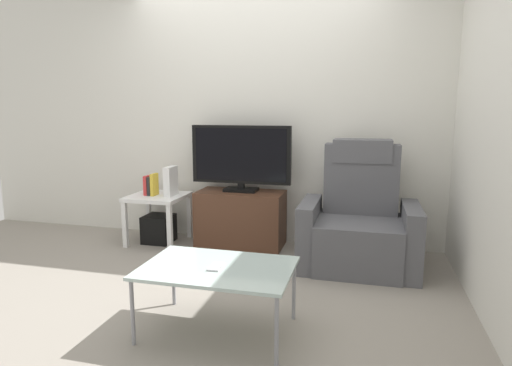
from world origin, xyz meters
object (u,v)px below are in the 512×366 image
object	(u,v)px
book_leftmost	(147,185)
book_rightmost	(154,184)
tv_stand	(241,218)
subwoofer_box	(159,229)
side_table	(158,203)
game_console	(171,181)
coffee_table	(217,271)
book_middle	(151,186)
television	(241,157)
cell_phone	(216,266)
recliner_armchair	(359,223)

from	to	relation	value
book_leftmost	book_rightmost	bearing A→B (deg)	0.00
tv_stand	subwoofer_box	world-z (taller)	tv_stand
book_leftmost	side_table	bearing A→B (deg)	11.31
tv_stand	game_console	size ratio (longest dim) A/B	2.92
coffee_table	book_middle	bearing A→B (deg)	129.08
television	subwoofer_box	xyz separation A→B (m)	(-0.84, -0.13, -0.75)
book_leftmost	book_middle	bearing A→B (deg)	0.00
book_middle	book_rightmost	bearing A→B (deg)	0.00
subwoofer_box	coffee_table	size ratio (longest dim) A/B	0.31
side_table	cell_phone	world-z (taller)	side_table
cell_phone	book_leftmost	bearing A→B (deg)	127.08
coffee_table	television	bearing A→B (deg)	101.74
subwoofer_box	game_console	xyz separation A→B (m)	(0.14, 0.01, 0.50)
television	book_rightmost	world-z (taller)	television
book_rightmost	coffee_table	distance (m)	1.97
television	side_table	world-z (taller)	television
tv_stand	side_table	bearing A→B (deg)	-172.55
cell_phone	game_console	bearing A→B (deg)	120.79
tv_stand	game_console	distance (m)	0.79
subwoofer_box	cell_phone	distance (m)	1.99
coffee_table	cell_phone	bearing A→B (deg)	-101.60
television	game_console	bearing A→B (deg)	-170.32
cell_phone	side_table	bearing A→B (deg)	124.47
television	subwoofer_box	distance (m)	1.13
tv_stand	recliner_armchair	bearing A→B (deg)	-13.78
side_table	book_middle	world-z (taller)	book_middle
recliner_armchair	cell_phone	bearing A→B (deg)	-129.21
cell_phone	coffee_table	bearing A→B (deg)	75.84
recliner_armchair	book_leftmost	size ratio (longest dim) A/B	5.55
recliner_armchair	side_table	distance (m)	1.99
book_leftmost	game_console	distance (m)	0.25
game_console	coffee_table	distance (m)	1.90
subwoofer_box	book_rightmost	world-z (taller)	book_rightmost
book_leftmost	book_rightmost	size ratio (longest dim) A/B	0.89
television	book_leftmost	bearing A→B (deg)	-171.02
tv_stand	side_table	distance (m)	0.86
side_table	coffee_table	bearing A→B (deg)	-52.64
book_middle	game_console	size ratio (longest dim) A/B	0.64
coffee_table	game_console	bearing A→B (deg)	123.66
tv_stand	cell_phone	world-z (taller)	tv_stand
television	side_table	xyz separation A→B (m)	(-0.84, -0.13, -0.48)
television	cell_phone	distance (m)	1.80
television	coffee_table	distance (m)	1.79
subwoofer_box	book_leftmost	xyz separation A→B (m)	(-0.10, -0.02, 0.45)
tv_stand	book_leftmost	world-z (taller)	book_leftmost
recliner_armchair	subwoofer_box	distance (m)	2.01
coffee_table	cell_phone	distance (m)	0.03
book_leftmost	cell_phone	bearing A→B (deg)	-50.36
book_rightmost	cell_phone	xyz separation A→B (m)	(1.21, -1.55, -0.18)
book_leftmost	cell_phone	world-z (taller)	book_leftmost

